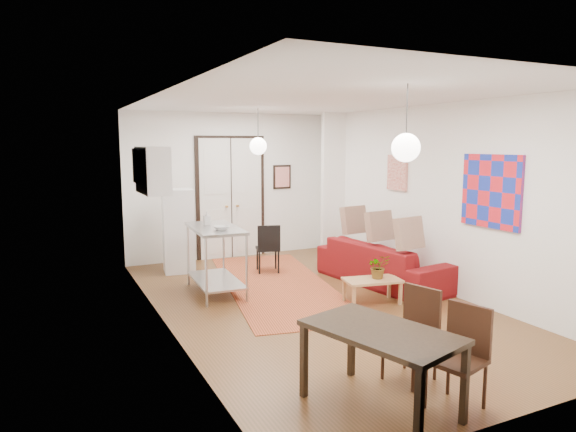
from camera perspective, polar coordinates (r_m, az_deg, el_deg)
name	(u,v)px	position (r m, az deg, el deg)	size (l,w,h in m)	color
floor	(312,303)	(7.53, 2.73, -9.68)	(7.00, 7.00, 0.00)	brown
ceiling	(314,99)	(7.20, 2.88, 12.87)	(4.20, 7.00, 0.02)	silver
wall_back	(230,186)	(10.42, -6.46, 3.35)	(4.20, 0.02, 2.90)	white
wall_front	(523,250)	(4.51, 24.63, -3.43)	(4.20, 0.02, 2.90)	white
wall_left	(163,213)	(6.50, -13.69, 0.37)	(0.02, 7.00, 2.90)	white
wall_right	(429,197)	(8.43, 15.44, 2.02)	(0.02, 7.00, 2.90)	white
double_doors	(231,198)	(10.40, -6.36, 1.96)	(1.44, 0.06, 2.50)	silver
stub_partition	(333,186)	(10.35, 5.04, 3.33)	(0.50, 0.10, 2.90)	white
wall_cabinet	(152,170)	(7.96, -14.83, 4.95)	(0.35, 1.00, 0.70)	silver
painting_popart	(491,191)	(7.51, 21.64, 2.57)	(0.05, 1.00, 1.00)	red
painting_abstract	(397,173)	(9.00, 12.05, 4.73)	(0.05, 0.50, 0.60)	#F7E5CE
poster_back	(282,177)	(10.82, -0.65, 4.36)	(0.40, 0.03, 0.50)	red
print_left	(136,166)	(8.42, -16.50, 5.38)	(0.03, 0.44, 0.54)	#92583D
pendant_back	(258,146)	(8.99, -3.33, 7.76)	(0.30, 0.30, 0.80)	white
pendant_front	(406,148)	(5.51, 12.96, 7.42)	(0.30, 0.30, 0.80)	white
kilim_rug	(277,284)	(8.48, -1.21, -7.61)	(1.61, 4.30, 0.01)	#BB4B2E
sofa	(383,263)	(8.61, 10.55, -5.14)	(2.39, 0.94, 0.70)	maroon
coffee_table	(372,282)	(7.56, 9.35, -7.27)	(0.87, 0.59, 0.36)	tan
potted_plant	(378,266)	(7.56, 10.01, -5.54)	(0.31, 0.27, 0.35)	#30612B
kitchen_counter	(215,249)	(7.95, -8.07, -3.66)	(0.76, 1.39, 1.04)	#ACAFB1
bowl	(221,228)	(7.60, -7.43, -1.32)	(0.24, 0.24, 0.06)	beige
soap_bottle	(207,218)	(8.09, -9.01, -0.23)	(0.10, 0.10, 0.21)	teal
fridge	(178,231)	(9.39, -12.10, -1.61)	(0.53, 0.53, 1.49)	white
dining_table	(381,338)	(4.57, 10.30, -13.23)	(1.08, 1.47, 0.72)	black
dining_chair_near	(404,326)	(5.28, 12.78, -11.78)	(0.53, 0.66, 0.90)	#331D10
dining_chair_far	(449,348)	(4.84, 17.49, -13.81)	(0.53, 0.66, 0.90)	#331D10
black_side_chair	(266,243)	(9.27, -2.48, -3.05)	(0.49, 0.50, 0.88)	black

